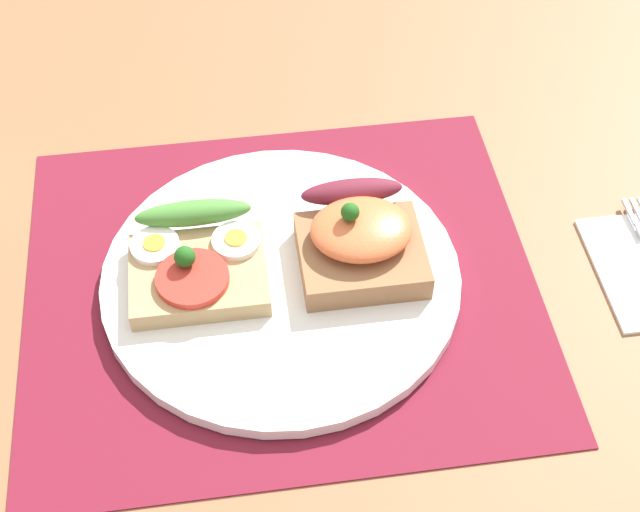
% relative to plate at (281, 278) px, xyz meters
% --- Properties ---
extents(ground_plane, '(1.20, 0.90, 0.03)m').
position_rel_plate_xyz_m(ground_plane, '(0.00, 0.00, -0.02)').
color(ground_plane, brown).
extents(placemat, '(0.39, 0.34, 0.00)m').
position_rel_plate_xyz_m(placemat, '(0.00, 0.00, -0.01)').
color(placemat, maroon).
rests_on(placemat, ground_plane).
extents(plate, '(0.27, 0.27, 0.01)m').
position_rel_plate_xyz_m(plate, '(0.00, 0.00, 0.00)').
color(plate, white).
rests_on(plate, placemat).
extents(sandwich_egg_tomato, '(0.10, 0.10, 0.04)m').
position_rel_plate_xyz_m(sandwich_egg_tomato, '(-0.06, 0.01, 0.02)').
color(sandwich_egg_tomato, tan).
rests_on(sandwich_egg_tomato, plate).
extents(sandwich_salmon, '(0.09, 0.10, 0.06)m').
position_rel_plate_xyz_m(sandwich_salmon, '(0.06, 0.01, 0.03)').
color(sandwich_salmon, '#956643').
rests_on(sandwich_salmon, plate).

